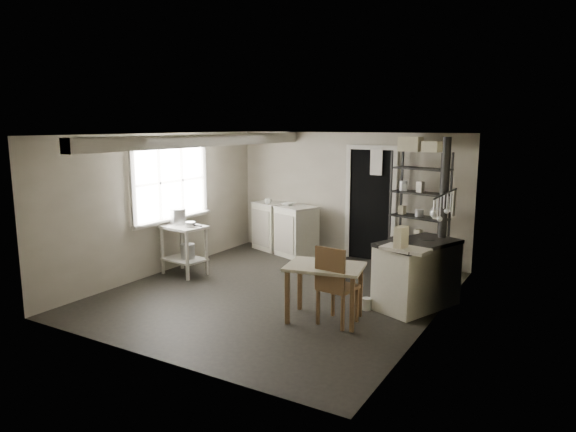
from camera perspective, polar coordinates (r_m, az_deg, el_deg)
The scene contains 31 objects.
floor at distance 7.62m, azimuth -1.15°, elevation -8.51°, with size 5.00×5.00×0.00m, color black.
ceiling at distance 7.22m, azimuth -1.22°, elevation 9.05°, with size 5.00×5.00×0.00m, color silver.
wall_back at distance 9.53m, azimuth 6.70°, elevation 2.30°, with size 4.50×0.02×2.30m, color #ACA593.
wall_front at distance 5.41m, azimuth -15.19°, elevation -3.96°, with size 4.50×0.02×2.30m, color #ACA593.
wall_left at distance 8.71m, azimuth -13.91°, elevation 1.34°, with size 0.02×5.00×2.30m, color #ACA593.
wall_right at distance 6.47m, azimuth 16.07°, elevation -1.73°, with size 0.02×5.00×2.30m, color #ACA593.
window at distance 8.79m, azimuth -12.95°, elevation 3.75°, with size 0.12×1.76×1.28m, color beige, non-canonical shape.
doorway at distance 9.36m, azimuth 9.14°, elevation 1.16°, with size 0.96×0.10×2.08m, color beige, non-canonical shape.
ceiling_beam at distance 7.92m, azimuth -8.71°, elevation 8.30°, with size 0.18×5.00×0.18m, color beige, non-canonical shape.
wallpaper_panel at distance 6.47m, azimuth 15.98°, elevation -1.72°, with size 0.01×5.00×2.30m, color #BBB598, non-canonical shape.
utensil_rail at distance 6.99m, azimuth 16.98°, elevation 2.41°, with size 0.06×1.20×0.44m, color #AFAFB1, non-canonical shape.
prep_table at distance 8.59m, azimuth -11.45°, elevation -3.79°, with size 0.71×0.51×0.82m, color beige, non-canonical shape.
stockpot at distance 8.62m, azimuth -12.13°, elevation -0.10°, with size 0.25×0.25×0.27m, color #AFAFB1.
saucepan at distance 8.38m, azimuth -10.83°, elevation -0.97°, with size 0.17×0.17×0.09m, color #AFAFB1.
bucket at distance 8.58m, azimuth -11.08°, elevation -3.89°, with size 0.23×0.23×0.25m, color #AFAFB1.
base_cabinets at distance 9.90m, azimuth -0.39°, elevation -1.40°, with size 1.42×0.61×0.93m, color silver, non-canonical shape.
mixing_bowl at distance 9.65m, azimuth -0.03°, elevation 1.31°, with size 0.31×0.31×0.08m, color silver.
counter_cup at distance 9.86m, azimuth -2.25°, elevation 1.57°, with size 0.13×0.13×0.10m, color silver.
shelf_rack at distance 8.74m, azimuth 14.35°, elevation 0.01°, with size 0.95×0.37×2.01m, color black, non-canonical shape.
shelf_jar at distance 8.80m, azimuth 12.77°, elevation 2.85°, with size 0.08×0.08×0.18m, color silver.
storage_box_a at distance 8.70m, azimuth 13.43°, elevation 7.04°, with size 0.34×0.30×0.23m, color beige.
storage_box_b at distance 8.54m, azimuth 15.66°, elevation 6.76°, with size 0.27×0.25×0.17m, color beige.
stove at distance 7.14m, azimuth 14.12°, elevation -6.41°, with size 0.64×1.15×0.90m, color silver, non-canonical shape.
stovepipe at distance 7.27m, azimuth 17.03°, elevation 3.00°, with size 0.11×0.11×1.41m, color black, non-canonical shape.
side_ledge at distance 6.73m, azimuth 12.77°, elevation -7.48°, with size 0.60×0.32×0.92m, color beige, non-canonical shape.
oats_box at distance 6.56m, azimuth 12.44°, elevation -2.66°, with size 0.11×0.18×0.27m, color beige.
work_table at distance 6.51m, azimuth 4.08°, elevation -8.31°, with size 0.94×0.66×0.72m, color beige, non-canonical shape.
table_cup at distance 6.22m, azimuth 5.94°, elevation -5.14°, with size 0.09×0.09×0.09m, color silver.
chair at distance 6.39m, azimuth 5.58°, elevation -7.70°, with size 0.41×0.43×1.00m, color brown, non-canonical shape.
flour_sack at distance 8.99m, azimuth 12.33°, elevation -4.25°, with size 0.37×0.31×0.44m, color white.
floor_crock at distance 7.01m, azimuth 8.70°, elevation -9.66°, with size 0.13×0.13×0.16m, color silver.
Camera 1 is at (3.78, -6.15, 2.43)m, focal length 32.00 mm.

